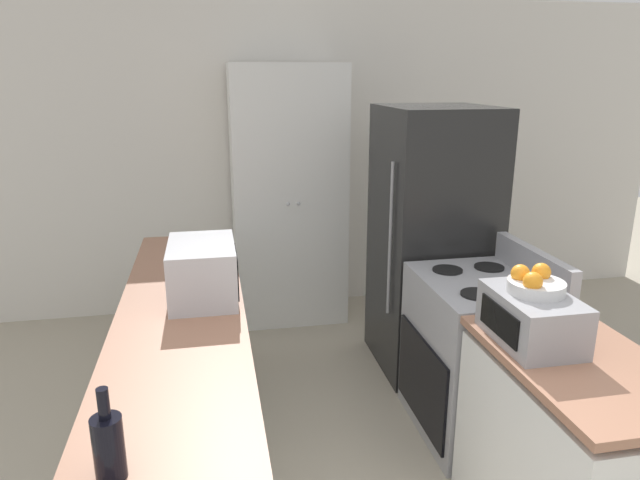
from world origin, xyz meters
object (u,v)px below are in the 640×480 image
object	(u,v)px
pantry_cabinet	(288,196)
fruit_bowl	(534,283)
wine_bottle	(108,445)
stove	(477,355)
refrigerator	(431,241)
toaster_oven	(531,318)
microwave	(203,271)

from	to	relation	value
pantry_cabinet	fruit_bowl	bearing A→B (deg)	-74.90
pantry_cabinet	wine_bottle	distance (m)	3.22
stove	fruit_bowl	distance (m)	0.99
fruit_bowl	refrigerator	bearing A→B (deg)	83.87
refrigerator	fruit_bowl	world-z (taller)	refrigerator
pantry_cabinet	toaster_oven	distance (m)	2.62
wine_bottle	fruit_bowl	world-z (taller)	fruit_bowl
stove	pantry_cabinet	bearing A→B (deg)	114.13
refrigerator	microwave	world-z (taller)	refrigerator
microwave	wine_bottle	distance (m)	1.32
stove	refrigerator	size ratio (longest dim) A/B	0.60
stove	toaster_oven	bearing A→B (deg)	-101.78
microwave	toaster_oven	xyz separation A→B (m)	(1.34, -0.75, -0.04)
microwave	fruit_bowl	world-z (taller)	fruit_bowl
wine_bottle	toaster_oven	size ratio (longest dim) A/B	0.64
toaster_oven	fruit_bowl	bearing A→B (deg)	65.96
fruit_bowl	stove	bearing A→B (deg)	78.64
stove	wine_bottle	world-z (taller)	wine_bottle
stove	wine_bottle	size ratio (longest dim) A/B	3.88
pantry_cabinet	refrigerator	world-z (taller)	pantry_cabinet
refrigerator	wine_bottle	world-z (taller)	refrigerator
pantry_cabinet	stove	size ratio (longest dim) A/B	1.93
wine_bottle	toaster_oven	xyz separation A→B (m)	(1.59, 0.55, 0.00)
refrigerator	microwave	xyz separation A→B (m)	(-1.51, -0.78, 0.16)
microwave	fruit_bowl	distance (m)	1.54
refrigerator	toaster_oven	distance (m)	1.55
wine_bottle	fruit_bowl	size ratio (longest dim) A/B	1.19
toaster_oven	microwave	bearing A→B (deg)	150.72
wine_bottle	pantry_cabinet	bearing A→B (deg)	73.29
pantry_cabinet	microwave	xyz separation A→B (m)	(-0.67, -1.78, 0.02)
stove	wine_bottle	xyz separation A→B (m)	(-1.74, -1.26, 0.55)
microwave	stove	bearing A→B (deg)	-1.56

